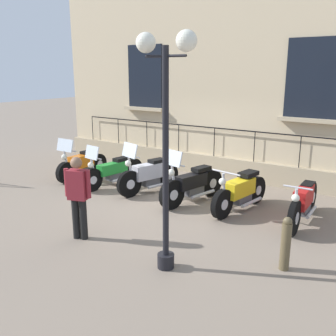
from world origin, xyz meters
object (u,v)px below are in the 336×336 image
Objects in this scene: motorcycle_orange at (82,164)px; bollard at (286,243)px; pedestrian_standing at (78,194)px; motorcycle_silver at (148,175)px; motorcycle_green at (113,171)px; lamppost at (166,123)px; motorcycle_black at (192,185)px; motorcycle_yellow at (240,192)px; motorcycle_red at (303,203)px.

bollard is at bearing 73.61° from motorcycle_orange.
pedestrian_standing is at bearing -74.39° from bollard.
motorcycle_orange is 2.47m from motorcycle_silver.
motorcycle_green is 1.12× the size of motorcycle_silver.
pedestrian_standing is (2.99, 1.81, 0.49)m from motorcycle_green.
lamppost is at bearing 59.36° from motorcycle_orange.
pedestrian_standing reaches higher than motorcycle_green.
motorcycle_orange is 1.20× the size of pedestrian_standing.
motorcycle_silver is at bearing 90.56° from motorcycle_orange.
pedestrian_standing reaches higher than motorcycle_black.
motorcycle_yellow is at bearing 92.08° from motorcycle_green.
motorcycle_black is at bearing -85.50° from motorcycle_red.
motorcycle_green reaches higher than motorcycle_yellow.
motorcycle_silver reaches higher than motorcycle_green.
bollard is 0.56× the size of pedestrian_standing.
pedestrian_standing is (1.02, -3.66, 0.45)m from bollard.
motorcycle_yellow is 1.41m from motorcycle_red.
motorcycle_yellow is at bearing 147.75° from pedestrian_standing.
motorcycle_red is at bearing 92.29° from motorcycle_green.
motorcycle_orange reaches higher than motorcycle_yellow.
motorcycle_red is 2.19m from bollard.
lamppost is (3.03, 2.60, 1.93)m from motorcycle_silver.
lamppost is (2.99, 1.24, 1.96)m from motorcycle_black.
motorcycle_red is at bearing 94.50° from motorcycle_black.
motorcycle_silver is 0.93× the size of motorcycle_yellow.
pedestrian_standing is at bearing -90.17° from lamppost.
motorcycle_green is 0.58× the size of lamppost.
lamppost is 4.06× the size of bollard.
motorcycle_yellow is (-0.14, 3.78, 0.02)m from motorcycle_green.
motorcycle_silver is 2.10× the size of bollard.
motorcycle_orange is 7.01m from bollard.
motorcycle_red is at bearing 133.39° from pedestrian_standing.
motorcycle_red is 2.38× the size of bollard.
lamppost is at bearing 0.66° from motorcycle_yellow.
motorcycle_silver is 1.36m from motorcycle_black.
motorcycle_orange is 2.12× the size of bollard.
motorcycle_black is 3.50m from bollard.
motorcycle_red is 1.34× the size of pedestrian_standing.
motorcycle_green is at bearing -148.82° from pedestrian_standing.
motorcycle_yellow is 0.56× the size of lamppost.
motorcycle_silver reaches higher than bollard.
bollard is (1.97, 2.90, 0.01)m from motorcycle_black.
motorcycle_black reaches higher than motorcycle_green.
motorcycle_orange is 6.22m from lamppost.
pedestrian_standing is at bearing 31.18° from motorcycle_green.
motorcycle_green is 3.52m from pedestrian_standing.
motorcycle_green is at bearing -88.18° from motorcycle_silver.
motorcycle_black is 1.27× the size of pedestrian_standing.
motorcycle_yellow is (-0.12, 5.04, 0.01)m from motorcycle_orange.
motorcycle_orange is 1.01× the size of motorcycle_silver.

